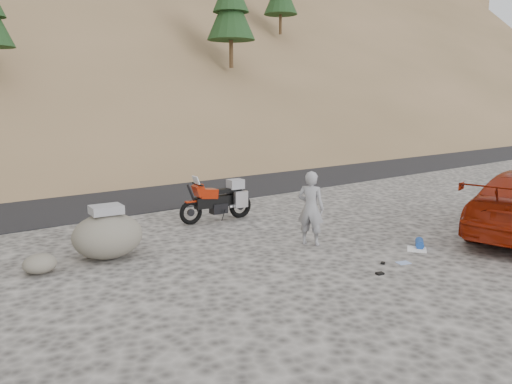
% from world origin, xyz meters
% --- Properties ---
extents(ground, '(140.00, 140.00, 0.00)m').
position_xyz_m(ground, '(0.00, 0.00, 0.00)').
color(ground, '#3C3A37').
rests_on(ground, ground).
extents(road, '(120.00, 7.00, 0.05)m').
position_xyz_m(road, '(0.00, 9.00, 0.00)').
color(road, black).
rests_on(road, ground).
extents(motorcycle, '(2.23, 0.73, 1.33)m').
position_xyz_m(motorcycle, '(-0.44, 3.47, 0.57)').
color(motorcycle, black).
rests_on(motorcycle, ground).
extents(man, '(0.67, 0.75, 1.72)m').
position_xyz_m(man, '(-0.08, 0.22, 0.00)').
color(man, gray).
rests_on(man, ground).
extents(boulder, '(1.78, 1.63, 1.14)m').
position_xyz_m(boulder, '(-4.18, 2.09, 0.50)').
color(boulder, '#605B52').
rests_on(boulder, ground).
extents(small_rock, '(0.73, 0.67, 0.38)m').
position_xyz_m(small_rock, '(-5.59, 1.97, 0.19)').
color(small_rock, '#605B52').
rests_on(small_rock, ground).
extents(gear_white_cloth, '(0.61, 0.60, 0.02)m').
position_xyz_m(gear_white_cloth, '(1.52, -1.54, 0.01)').
color(gear_white_cloth, white).
rests_on(gear_white_cloth, ground).
extents(gear_blue_mat, '(0.47, 0.42, 0.18)m').
position_xyz_m(gear_blue_mat, '(1.74, -1.46, 0.09)').
color(gear_blue_mat, '#184194').
rests_on(gear_blue_mat, ground).
extents(gear_glove_a, '(0.17, 0.14, 0.04)m').
position_xyz_m(gear_glove_a, '(-0.44, -2.08, 0.02)').
color(gear_glove_a, black).
rests_on(gear_glove_a, ground).
extents(gear_glove_b, '(0.13, 0.12, 0.04)m').
position_xyz_m(gear_glove_b, '(0.12, -1.71, 0.02)').
color(gear_glove_b, black).
rests_on(gear_glove_b, ground).
extents(gear_blue_cloth, '(0.32, 0.27, 0.01)m').
position_xyz_m(gear_blue_cloth, '(0.50, -1.94, 0.01)').
color(gear_blue_cloth, '#859DCE').
rests_on(gear_blue_cloth, ground).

